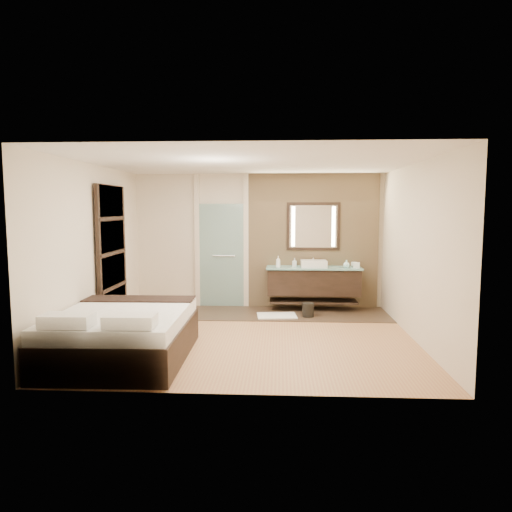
# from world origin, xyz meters

# --- Properties ---
(floor) EXTENTS (5.00, 5.00, 0.00)m
(floor) POSITION_xyz_m (0.00, 0.00, 0.00)
(floor) COLOR #A46744
(floor) RESTS_ON ground
(tile_strip) EXTENTS (3.80, 1.30, 0.01)m
(tile_strip) POSITION_xyz_m (0.60, 1.60, 0.01)
(tile_strip) COLOR #392D1F
(tile_strip) RESTS_ON floor
(stone_wall) EXTENTS (2.60, 0.08, 2.70)m
(stone_wall) POSITION_xyz_m (1.10, 2.21, 1.35)
(stone_wall) COLOR tan
(stone_wall) RESTS_ON floor
(vanity) EXTENTS (1.85, 0.55, 0.88)m
(vanity) POSITION_xyz_m (1.10, 1.92, 0.58)
(vanity) COLOR black
(vanity) RESTS_ON stone_wall
(mirror_unit) EXTENTS (1.06, 0.04, 0.96)m
(mirror_unit) POSITION_xyz_m (1.10, 2.16, 1.65)
(mirror_unit) COLOR black
(mirror_unit) RESTS_ON stone_wall
(frosted_door) EXTENTS (1.10, 0.12, 2.70)m
(frosted_door) POSITION_xyz_m (-0.75, 2.20, 1.14)
(frosted_door) COLOR silver
(frosted_door) RESTS_ON floor
(shoji_partition) EXTENTS (0.06, 1.20, 2.40)m
(shoji_partition) POSITION_xyz_m (-2.43, 0.60, 1.21)
(shoji_partition) COLOR black
(shoji_partition) RESTS_ON floor
(bed) EXTENTS (1.71, 2.12, 0.81)m
(bed) POSITION_xyz_m (-1.65, -1.16, 0.33)
(bed) COLOR black
(bed) RESTS_ON floor
(bath_mat) EXTENTS (0.77, 0.57, 0.02)m
(bath_mat) POSITION_xyz_m (0.38, 1.35, 0.02)
(bath_mat) COLOR white
(bath_mat) RESTS_ON floor
(waste_bin) EXTENTS (0.25, 0.25, 0.27)m
(waste_bin) POSITION_xyz_m (0.97, 1.33, 0.13)
(waste_bin) COLOR black
(waste_bin) RESTS_ON floor
(tissue_box) EXTENTS (0.14, 0.14, 0.10)m
(tissue_box) POSITION_xyz_m (1.92, 1.84, 0.92)
(tissue_box) COLOR white
(tissue_box) RESTS_ON vanity
(soap_bottle_a) EXTENTS (0.09, 0.09, 0.22)m
(soap_bottle_a) POSITION_xyz_m (0.40, 1.81, 0.98)
(soap_bottle_a) COLOR white
(soap_bottle_a) RESTS_ON vanity
(soap_bottle_b) EXTENTS (0.09, 0.09, 0.17)m
(soap_bottle_b) POSITION_xyz_m (0.73, 1.97, 0.95)
(soap_bottle_b) COLOR #B2B2B2
(soap_bottle_b) RESTS_ON vanity
(soap_bottle_c) EXTENTS (0.15, 0.15, 0.15)m
(soap_bottle_c) POSITION_xyz_m (1.73, 1.85, 0.94)
(soap_bottle_c) COLOR #C1F3EE
(soap_bottle_c) RESTS_ON vanity
(cup) EXTENTS (0.15, 0.15, 0.09)m
(cup) POSITION_xyz_m (1.90, 2.01, 0.91)
(cup) COLOR silver
(cup) RESTS_ON vanity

